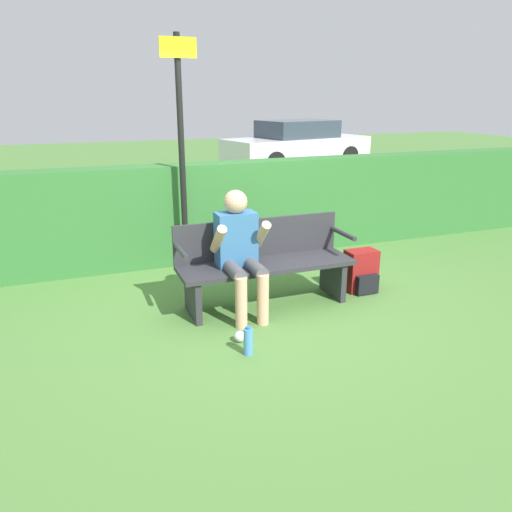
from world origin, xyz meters
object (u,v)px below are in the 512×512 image
water_bottle (248,341)px  parked_car (297,145)px  person_seated (240,247)px  park_bench (264,262)px  backpack (361,272)px  signpost (181,145)px

water_bottle → parked_car: 11.42m
person_seated → park_bench: bearing=21.6°
water_bottle → park_bench: bearing=61.5°
water_bottle → parked_car: (5.23, 10.14, 0.53)m
water_bottle → parked_car: bearing=62.7°
backpack → parked_car: bearing=68.8°
signpost → parked_car: size_ratio=0.57×
park_bench → backpack: 1.14m
signpost → parked_car: 9.50m
park_bench → parked_car: 10.32m
person_seated → parked_car: parked_car is taller
park_bench → signpost: 1.74m
person_seated → backpack: (1.42, 0.07, -0.45)m
signpost → backpack: bearing=-39.6°
person_seated → signpost: bearing=98.3°
park_bench → signpost: (-0.50, 1.29, 1.06)m
parked_car → person_seated: bearing=-131.2°
park_bench → person_seated: size_ratio=1.47×
backpack → signpost: 2.47m
person_seated → backpack: 1.49m
park_bench → water_bottle: park_bench is taller
backpack → parked_car: 9.92m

